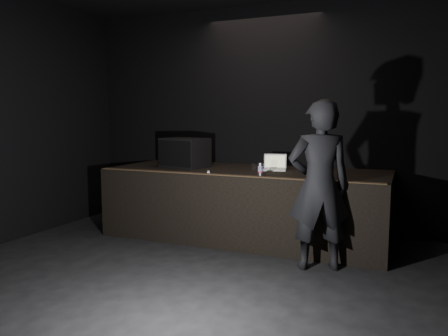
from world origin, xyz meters
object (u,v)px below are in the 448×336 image
beer_can (260,169)px  laptop (275,166)px  person (319,186)px  stage_monitor (184,153)px  stage_riser (246,203)px

beer_can → laptop: bearing=90.2°
beer_can → person: bearing=-25.8°
stage_monitor → beer_can: (1.36, -0.46, -0.14)m
stage_riser → stage_monitor: 1.20m
laptop → person: person is taller
stage_riser → laptop: 0.70m
stage_monitor → beer_can: 1.44m
laptop → beer_can: (0.00, -0.66, 0.02)m
laptop → stage_monitor: bearing=176.1°
beer_can → person: (0.84, -0.40, -0.11)m
stage_monitor → person: bearing=-8.4°
stage_riser → laptop: bearing=16.5°
stage_riser → beer_can: bearing=-53.7°
laptop → person: 1.36m
stage_riser → stage_monitor: (-0.96, -0.09, 0.72)m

